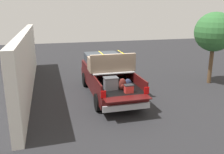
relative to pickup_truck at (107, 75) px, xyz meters
The scene contains 4 objects.
ground_plane 1.01m from the pickup_truck, behind, with size 40.00×40.00×0.00m, color #262628.
pickup_truck is the anchor object (origin of this frame).
building_facade 4.22m from the pickup_truck, 68.13° to the left, with size 11.87×0.36×3.05m, color silver.
tree_background 6.44m from the pickup_truck, 88.22° to the right, with size 2.15×2.15×4.00m.
Camera 1 is at (-11.08, 2.80, 4.16)m, focal length 39.00 mm.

